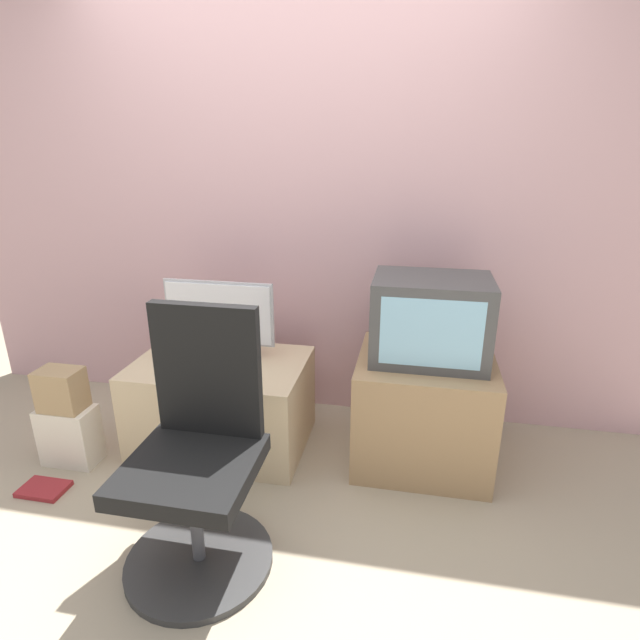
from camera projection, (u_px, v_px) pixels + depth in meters
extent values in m
plane|color=tan|center=(231.00, 552.00, 2.09)|extent=(12.00, 12.00, 0.00)
cube|color=#CC9EA3|center=(300.00, 200.00, 2.87)|extent=(4.40, 0.05, 2.60)
cube|color=#CCB289|center=(223.00, 403.00, 2.77)|extent=(0.92, 0.63, 0.50)
cube|color=#A37F56|center=(423.00, 409.00, 2.62)|extent=(0.69, 0.63, 0.58)
cylinder|color=#B2B2B7|center=(222.00, 354.00, 2.76)|extent=(0.20, 0.20, 0.02)
cylinder|color=#B2B2B7|center=(221.00, 347.00, 2.74)|extent=(0.08, 0.08, 0.07)
cube|color=#B2B2B7|center=(219.00, 313.00, 2.68)|extent=(0.61, 0.01, 0.35)
cube|color=silver|center=(219.00, 313.00, 2.68)|extent=(0.58, 0.02, 0.32)
cube|color=#2D2D2D|center=(211.00, 372.00, 2.55)|extent=(0.36, 0.12, 0.01)
ellipsoid|color=#4C4C51|center=(255.00, 376.00, 2.49)|extent=(0.06, 0.04, 0.02)
cube|color=#474747|center=(430.00, 319.00, 2.46)|extent=(0.57, 0.41, 0.42)
cube|color=#8CC6E5|center=(431.00, 334.00, 2.27)|extent=(0.46, 0.01, 0.33)
cylinder|color=#333333|center=(200.00, 560.00, 2.03)|extent=(0.59, 0.59, 0.03)
cylinder|color=#4C4C51|center=(196.00, 518.00, 1.96)|extent=(0.05, 0.05, 0.39)
cube|color=black|center=(191.00, 470.00, 1.88)|extent=(0.48, 0.48, 0.07)
cube|color=black|center=(207.00, 370.00, 1.98)|extent=(0.44, 0.05, 0.55)
cube|color=beige|center=(70.00, 435.00, 2.63)|extent=(0.28, 0.16, 0.32)
cube|color=#A3845B|center=(61.00, 390.00, 2.54)|extent=(0.22, 0.15, 0.22)
cube|color=maroon|center=(44.00, 489.00, 2.44)|extent=(0.22, 0.15, 0.02)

